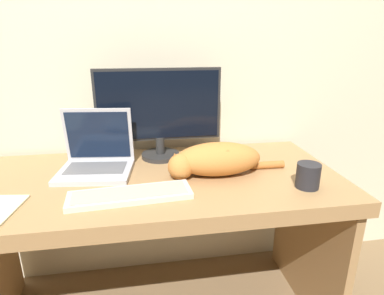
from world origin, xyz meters
name	(u,v)px	position (x,y,z in m)	size (l,w,h in m)	color
wall_back	(145,31)	(0.00, 0.76, 1.30)	(6.40, 0.06, 2.60)	beige
desk	(155,208)	(0.00, 0.35, 0.58)	(1.53, 0.70, 0.73)	#A37A4C
monitor	(159,111)	(0.04, 0.57, 0.95)	(0.57, 0.18, 0.41)	#282828
laptop	(96,160)	(-0.23, 0.45, 0.78)	(0.32, 0.28, 0.26)	#B7B7BC
external_keyboard	(130,195)	(-0.09, 0.18, 0.74)	(0.44, 0.16, 0.02)	beige
cat	(215,159)	(0.25, 0.33, 0.80)	(0.51, 0.18, 0.14)	#C67A38
coffee_mug	(308,176)	(0.57, 0.15, 0.78)	(0.09, 0.09, 0.09)	#232328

